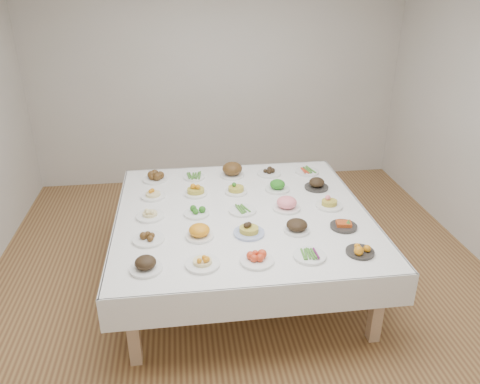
{
  "coord_description": "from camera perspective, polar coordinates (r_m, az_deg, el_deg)",
  "views": [
    {
      "loc": [
        -0.53,
        -3.8,
        2.73
      ],
      "look_at": [
        -0.02,
        0.1,
        0.88
      ],
      "focal_mm": 35.0,
      "sensor_mm": 36.0,
      "label": 1
    }
  ],
  "objects": [
    {
      "name": "dish_20",
      "position": [
        4.97,
        -10.35,
        1.97
      ],
      "size": [
        0.25,
        0.25,
        0.12
      ],
      "color": "white",
      "rests_on": "display_table"
    },
    {
      "name": "dish_22",
      "position": [
        4.99,
        -0.95,
        2.77
      ],
      "size": [
        0.28,
        0.28,
        0.16
      ],
      "color": "white",
      "rests_on": "display_table"
    },
    {
      "name": "room_envelope",
      "position": [
        3.94,
        0.45,
        12.0
      ],
      "size": [
        5.02,
        5.02,
        2.81
      ],
      "color": "olive",
      "rests_on": "ground"
    },
    {
      "name": "dish_21",
      "position": [
        4.98,
        -5.62,
        1.92
      ],
      "size": [
        0.22,
        0.22,
        0.05
      ],
      "color": "white",
      "rests_on": "display_table"
    },
    {
      "name": "dish_9",
      "position": [
        4.09,
        12.53,
        -3.86
      ],
      "size": [
        0.23,
        0.23,
        0.09
      ],
      "color": "#2B2926",
      "rests_on": "display_table"
    },
    {
      "name": "dish_3",
      "position": [
        3.65,
        8.48,
        -7.59
      ],
      "size": [
        0.25,
        0.25,
        0.05
      ],
      "color": "white",
      "rests_on": "display_table"
    },
    {
      "name": "dish_1",
      "position": [
        3.5,
        -4.62,
        -8.04
      ],
      "size": [
        0.26,
        0.26,
        0.14
      ],
      "color": "white",
      "rests_on": "display_table"
    },
    {
      "name": "dish_14",
      "position": [
        4.41,
        10.86,
        -1.03
      ],
      "size": [
        0.24,
        0.24,
        0.14
      ],
      "color": "white",
      "rests_on": "display_table"
    },
    {
      "name": "dish_6",
      "position": [
        3.86,
        -4.98,
        -4.74
      ],
      "size": [
        0.23,
        0.23,
        0.13
      ],
      "color": "white",
      "rests_on": "display_table"
    },
    {
      "name": "dish_13",
      "position": [
        4.31,
        5.72,
        -1.24
      ],
      "size": [
        0.25,
        0.25,
        0.15
      ],
      "color": "white",
      "rests_on": "display_table"
    },
    {
      "name": "dish_18",
      "position": [
        4.68,
        4.59,
        0.96
      ],
      "size": [
        0.25,
        0.25,
        0.14
      ],
      "color": "white",
      "rests_on": "display_table"
    },
    {
      "name": "dish_15",
      "position": [
        4.6,
        -10.57,
        -0.03
      ],
      "size": [
        0.23,
        0.23,
        0.12
      ],
      "color": "white",
      "rests_on": "display_table"
    },
    {
      "name": "dish_0",
      "position": [
        3.51,
        -11.46,
        -8.42
      ],
      "size": [
        0.24,
        0.24,
        0.14
      ],
      "color": "white",
      "rests_on": "display_table"
    },
    {
      "name": "dish_11",
      "position": [
        4.22,
        -5.33,
        -2.26
      ],
      "size": [
        0.22,
        0.22,
        0.1
      ],
      "color": "white",
      "rests_on": "display_table"
    },
    {
      "name": "dish_7",
      "position": [
        3.89,
        1.1,
        -4.41
      ],
      "size": [
        0.26,
        0.26,
        0.13
      ],
      "color": "#4C66B2",
      "rests_on": "display_table"
    },
    {
      "name": "dish_5",
      "position": [
        3.88,
        -11.12,
        -5.32
      ],
      "size": [
        0.26,
        0.26,
        0.1
      ],
      "color": "white",
      "rests_on": "display_table"
    },
    {
      "name": "display_table",
      "position": [
        4.3,
        0.26,
        -3.18
      ],
      "size": [
        2.28,
        2.28,
        0.75
      ],
      "color": "white",
      "rests_on": "ground"
    },
    {
      "name": "dish_17",
      "position": [
        4.61,
        -0.48,
        0.6
      ],
      "size": [
        0.22,
        0.22,
        0.13
      ],
      "color": "white",
      "rests_on": "display_table"
    },
    {
      "name": "dish_23",
      "position": [
        5.06,
        3.57,
        2.61
      ],
      "size": [
        0.25,
        0.25,
        0.1
      ],
      "color": "white",
      "rests_on": "display_table"
    },
    {
      "name": "dish_16",
      "position": [
        4.59,
        -5.44,
        0.47
      ],
      "size": [
        0.22,
        0.22,
        0.15
      ],
      "color": "white",
      "rests_on": "display_table"
    },
    {
      "name": "dish_10",
      "position": [
        4.23,
        -10.94,
        -2.45
      ],
      "size": [
        0.25,
        0.25,
        0.12
      ],
      "color": "white",
      "rests_on": "display_table"
    },
    {
      "name": "dish_2",
      "position": [
        3.54,
        2.08,
        -7.83
      ],
      "size": [
        0.25,
        0.25,
        0.11
      ],
      "color": "white",
      "rests_on": "display_table"
    },
    {
      "name": "dish_19",
      "position": [
        4.77,
        9.34,
        1.09
      ],
      "size": [
        0.24,
        0.24,
        0.13
      ],
      "color": "#2B2926",
      "rests_on": "display_table"
    },
    {
      "name": "dish_4",
      "position": [
        3.76,
        14.46,
        -6.7
      ],
      "size": [
        0.22,
        0.22,
        0.1
      ],
      "color": "#2B2926",
      "rests_on": "display_table"
    },
    {
      "name": "dish_8",
      "position": [
        3.96,
        6.94,
        -4.1
      ],
      "size": [
        0.22,
        0.22,
        0.12
      ],
      "color": "white",
      "rests_on": "display_table"
    },
    {
      "name": "dish_24",
      "position": [
        5.15,
        8.17,
        2.6
      ],
      "size": [
        0.25,
        0.25,
        0.06
      ],
      "color": "white",
      "rests_on": "display_table"
    },
    {
      "name": "dish_12",
      "position": [
        4.26,
        0.29,
        -2.13
      ],
      "size": [
        0.25,
        0.25,
        0.06
      ],
      "color": "white",
      "rests_on": "display_table"
    }
  ]
}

